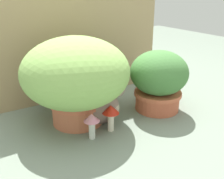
{
  "coord_description": "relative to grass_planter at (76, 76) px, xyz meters",
  "views": [
    {
      "loc": [
        -0.68,
        -1.12,
        0.73
      ],
      "look_at": [
        0.07,
        0.08,
        0.18
      ],
      "focal_mm": 42.37,
      "sensor_mm": 36.0,
      "label": 1
    }
  ],
  "objects": [
    {
      "name": "ground_plane",
      "position": [
        0.12,
        -0.14,
        -0.28
      ],
      "size": [
        6.0,
        6.0,
        0.0
      ],
      "primitive_type": "plane",
      "color": "slate"
    },
    {
      "name": "cardboard_backdrop",
      "position": [
        0.19,
        0.36,
        0.14
      ],
      "size": [
        1.28,
        0.03,
        0.84
      ],
      "primitive_type": "cube",
      "color": "tan",
      "rests_on": "ground"
    },
    {
      "name": "grass_planter",
      "position": [
        0.0,
        0.0,
        0.0
      ],
      "size": [
        0.59,
        0.59,
        0.49
      ],
      "color": "#C06647",
      "rests_on": "ground"
    },
    {
      "name": "leafy_planter",
      "position": [
        0.5,
        -0.11,
        -0.08
      ],
      "size": [
        0.36,
        0.36,
        0.38
      ],
      "color": "#C35C3F",
      "rests_on": "ground"
    },
    {
      "name": "cat",
      "position": [
        0.09,
        -0.08,
        -0.16
      ],
      "size": [
        0.32,
        0.32,
        0.32
      ],
      "color": "gray",
      "rests_on": "ground"
    },
    {
      "name": "mushroom_ornament_pink",
      "position": [
        -0.02,
        -0.2,
        -0.18
      ],
      "size": [
        0.08,
        0.08,
        0.14
      ],
      "color": "silver",
      "rests_on": "ground"
    },
    {
      "name": "mushroom_ornament_red",
      "position": [
        0.11,
        -0.19,
        -0.17
      ],
      "size": [
        0.09,
        0.09,
        0.15
      ],
      "color": "#EEE0C9",
      "rests_on": "ground"
    }
  ]
}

